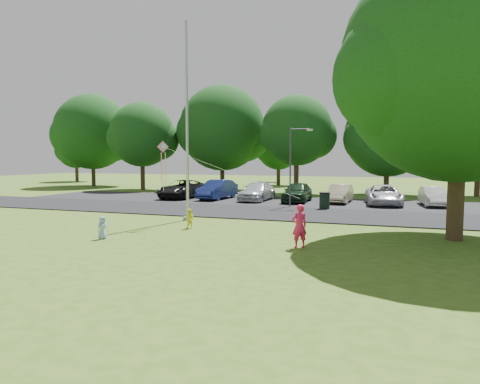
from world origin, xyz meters
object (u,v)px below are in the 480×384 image
(trash_can, at_px, (325,201))
(kite, at_px, (167,158))
(woman, at_px, (299,226))
(child_blue, at_px, (102,228))
(child_yellow, at_px, (190,219))
(street_lamp, at_px, (294,159))
(big_tree, at_px, (458,69))
(flagpole, at_px, (187,138))

(trash_can, bearing_deg, kite, -123.26)
(woman, bearing_deg, child_blue, -28.05)
(trash_can, height_order, child_yellow, trash_can)
(kite, bearing_deg, street_lamp, 26.10)
(kite, bearing_deg, child_yellow, -50.39)
(street_lamp, bearing_deg, big_tree, -57.75)
(flagpole, xyz_separation_m, kite, (0.08, -2.29, -0.98))
(flagpole, xyz_separation_m, child_blue, (-0.85, -5.82, -3.72))
(big_tree, distance_m, kite, 12.46)
(child_blue, bearing_deg, street_lamp, 1.63)
(kite, bearing_deg, trash_can, 14.44)
(child_yellow, xyz_separation_m, child_blue, (-2.16, -3.36, -0.00))
(woman, xyz_separation_m, child_blue, (-7.62, -0.93, -0.33))
(trash_can, bearing_deg, street_lamp, 163.36)
(trash_can, bearing_deg, big_tree, -54.00)
(big_tree, relative_size, child_yellow, 12.55)
(child_yellow, bearing_deg, trash_can, 66.59)
(flagpole, relative_size, child_blue, 11.21)
(flagpole, bearing_deg, trash_can, 48.30)
(trash_can, xyz_separation_m, big_tree, (6.06, -8.34, 5.97))
(street_lamp, height_order, child_blue, street_lamp)
(big_tree, height_order, woman, big_tree)
(flagpole, xyz_separation_m, child_yellow, (1.31, -2.46, -3.72))
(trash_can, distance_m, child_yellow, 10.34)
(flagpole, xyz_separation_m, trash_can, (6.01, 6.75, -3.63))
(child_yellow, xyz_separation_m, kite, (-1.22, 0.17, 2.74))
(child_blue, height_order, kite, kite)
(child_blue, bearing_deg, trash_can, -7.15)
(street_lamp, xyz_separation_m, child_blue, (-4.77, -13.19, -2.65))
(street_lamp, distance_m, kite, 10.39)
(trash_can, relative_size, child_yellow, 1.20)
(trash_can, distance_m, big_tree, 11.91)
(big_tree, bearing_deg, woman, -148.17)
(woman, height_order, child_yellow, woman)
(trash_can, xyz_separation_m, kite, (-5.93, -9.04, 2.65))
(flagpole, relative_size, woman, 6.46)
(big_tree, bearing_deg, street_lamp, 132.30)
(big_tree, bearing_deg, kite, -176.68)
(kite, bearing_deg, child_blue, -147.17)
(street_lamp, height_order, big_tree, big_tree)
(flagpole, xyz_separation_m, street_lamp, (3.91, 7.37, -1.07))
(kite, bearing_deg, big_tree, -38.98)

